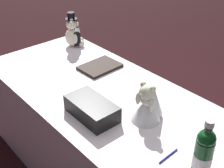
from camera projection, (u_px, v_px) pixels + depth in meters
The scene contains 7 objects.
reception_table at pixel (112, 142), 2.05m from camera, with size 2.01×0.83×0.71m, color white.
teddy_bear_groom at pixel (74, 34), 2.48m from camera, with size 0.16×0.16×0.28m.
teddy_bear_bride at pixel (149, 103), 1.65m from camera, with size 0.17×0.20×0.23m.
champagne_bottle at pixel (203, 153), 1.28m from camera, with size 0.08×0.08×0.30m.
signing_pen at pixel (168, 156), 1.44m from camera, with size 0.01×0.14×0.01m.
gift_case_black at pixel (92, 109), 1.69m from camera, with size 0.31×0.18×0.10m.
guestbook at pixel (100, 67), 2.19m from camera, with size 0.20×0.28×0.02m, color black.
Camera 1 is at (-1.17, 1.02, 1.76)m, focal length 49.04 mm.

